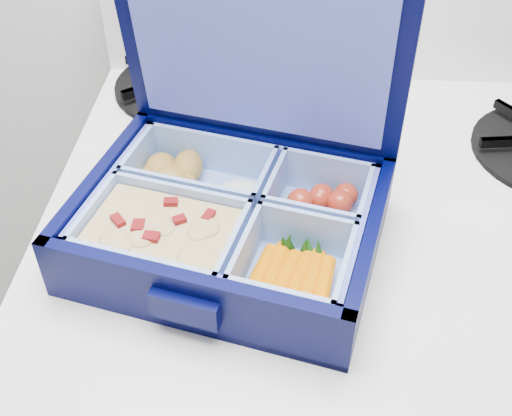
# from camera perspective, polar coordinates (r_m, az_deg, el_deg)

# --- Properties ---
(bento_box) EXTENTS (0.29, 0.25, 0.06)m
(bento_box) POSITION_cam_1_polar(r_m,az_deg,el_deg) (0.54, -2.34, -1.29)
(bento_box) COLOR black
(bento_box) RESTS_ON stove
(burner_grate_rear) EXTENTS (0.22, 0.22, 0.02)m
(burner_grate_rear) POSITION_cam_1_polar(r_m,az_deg,el_deg) (0.77, -6.08, 11.24)
(burner_grate_rear) COLOR black
(burner_grate_rear) RESTS_ON stove
(fork) EXTENTS (0.10, 0.16, 0.01)m
(fork) POSITION_cam_1_polar(r_m,az_deg,el_deg) (0.67, 5.14, 5.51)
(fork) COLOR silver
(fork) RESTS_ON stove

